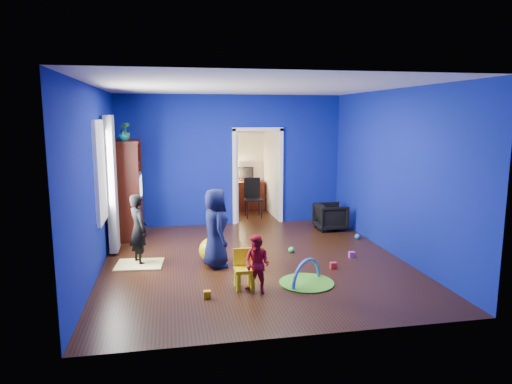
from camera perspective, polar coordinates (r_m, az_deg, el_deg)
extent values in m
cube|color=black|center=(7.86, -0.29, -8.57)|extent=(5.00, 5.50, 0.01)
cube|color=white|center=(7.48, -0.31, 13.05)|extent=(5.00, 5.50, 0.01)
cube|color=navy|center=(10.23, -3.10, 3.96)|extent=(5.00, 0.02, 2.90)
cube|color=navy|center=(4.89, 5.56, -2.21)|extent=(5.00, 0.02, 2.90)
cube|color=navy|center=(7.50, -19.44, 1.39)|extent=(0.02, 5.50, 2.90)
cube|color=navy|center=(8.35, 16.84, 2.31)|extent=(0.02, 5.50, 2.90)
imported|color=black|center=(9.98, 9.31, -3.07)|extent=(0.64, 0.62, 0.57)
imported|color=black|center=(7.79, -14.49, -4.53)|extent=(0.44, 0.51, 1.18)
imported|color=#0E1535|center=(7.42, -5.10, -4.52)|extent=(0.51, 0.69, 1.29)
imported|color=red|center=(6.39, 0.15, -9.02)|extent=(0.50, 0.49, 0.82)
imported|color=#0B595E|center=(9.13, -16.29, 6.75)|extent=(0.25, 0.25, 0.20)
imported|color=#30812F|center=(9.65, -16.02, 7.32)|extent=(0.24, 0.24, 0.34)
cube|color=#3D0E0A|center=(9.54, -15.82, 0.35)|extent=(0.58, 1.14, 1.96)
cube|color=silver|center=(9.53, -15.60, 0.60)|extent=(0.46, 0.70, 0.54)
cube|color=#F2E07A|center=(7.85, -14.36, -8.78)|extent=(0.80, 0.66, 0.03)
sphere|color=yellow|center=(7.77, -5.61, -7.23)|extent=(0.41, 0.41, 0.41)
cube|color=yellow|center=(6.60, -1.48, -9.85)|extent=(0.28, 0.28, 0.50)
cylinder|color=green|center=(6.88, 6.32, -11.22)|extent=(0.81, 0.81, 0.02)
torus|color=#3F8CD8|center=(6.88, 6.33, -11.14)|extent=(0.59, 0.51, 0.73)
cube|color=white|center=(7.83, -19.00, 2.47)|extent=(0.03, 0.95, 1.55)
cube|color=slate|center=(8.39, -17.59, 0.92)|extent=(0.14, 0.42, 2.40)
cube|color=white|center=(10.37, 0.21, 1.82)|extent=(1.16, 0.10, 2.10)
cube|color=#3D140A|center=(11.95, -1.17, -0.43)|extent=(0.88, 0.44, 0.75)
cube|color=black|center=(11.98, -1.27, 2.37)|extent=(0.40, 0.05, 0.32)
sphere|color=#FFD88C|center=(11.88, -2.56, 2.21)|extent=(0.14, 0.14, 0.14)
cube|color=black|center=(11.00, -0.34, -0.85)|extent=(0.40, 0.40, 0.92)
cube|color=white|center=(11.88, -1.28, 7.49)|extent=(0.88, 0.24, 0.04)
cube|color=#F93029|center=(7.56, 9.63, -9.04)|extent=(0.10, 0.08, 0.10)
sphere|color=blue|center=(9.39, 12.57, -5.43)|extent=(0.11, 0.11, 0.11)
cube|color=#E1AA0B|center=(6.36, -6.13, -12.60)|extent=(0.10, 0.08, 0.10)
sphere|color=green|center=(8.31, 4.44, -7.19)|extent=(0.11, 0.11, 0.11)
cube|color=#BA45B6|center=(8.19, 11.89, -7.66)|extent=(0.10, 0.08, 0.10)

